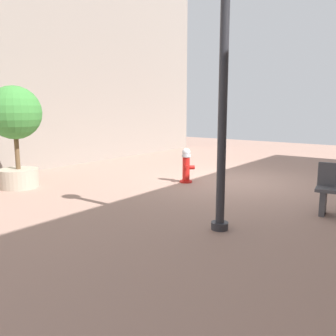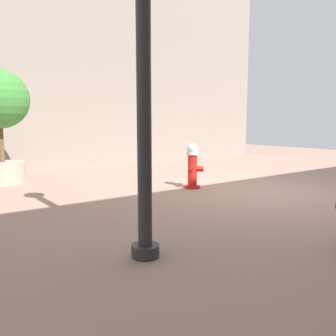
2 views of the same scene
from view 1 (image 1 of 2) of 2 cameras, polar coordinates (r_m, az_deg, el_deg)
name	(u,v)px [view 1 (image 1 of 2)]	position (r m, az deg, el deg)	size (l,w,h in m)	color
ground_plane	(234,182)	(9.59, 10.59, -2.22)	(23.40, 23.40, 0.00)	#9E7A6B
building_facade_right	(5,45)	(11.92, -24.84, 17.58)	(0.70, 18.00, 7.53)	gray
fire_hydrant	(186,165)	(9.31, 2.98, 0.44)	(0.37, 0.37, 0.91)	red
planter_tree	(15,124)	(9.34, -23.51, 6.59)	(1.29, 1.29, 2.49)	tan
street_lamp	(224,71)	(5.58, 8.99, 15.21)	(0.36, 0.36, 4.04)	#2D2D33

